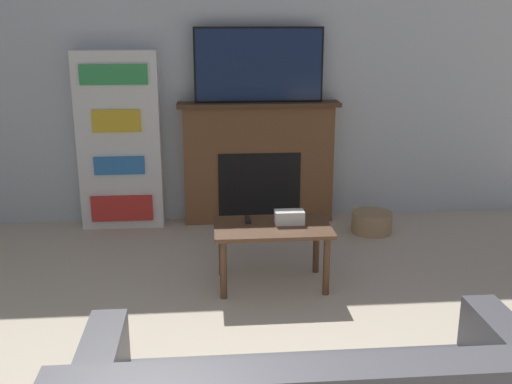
{
  "coord_description": "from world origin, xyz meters",
  "views": [
    {
      "loc": [
        -0.15,
        -1.37,
        1.95
      ],
      "look_at": [
        0.2,
        2.71,
        0.78
      ],
      "focal_mm": 42.0,
      "sensor_mm": 36.0,
      "label": 1
    }
  ],
  "objects_px": {
    "fireplace": "(259,162)",
    "tv": "(259,65)",
    "coffee_table": "(272,235)",
    "bookshelf": "(120,141)",
    "storage_basket": "(372,222)"
  },
  "relations": [
    {
      "from": "fireplace",
      "to": "bookshelf",
      "type": "height_order",
      "value": "bookshelf"
    },
    {
      "from": "bookshelf",
      "to": "storage_basket",
      "type": "bearing_deg",
      "value": -10.24
    },
    {
      "from": "storage_basket",
      "to": "coffee_table",
      "type": "bearing_deg",
      "value": -134.64
    },
    {
      "from": "bookshelf",
      "to": "storage_basket",
      "type": "height_order",
      "value": "bookshelf"
    },
    {
      "from": "bookshelf",
      "to": "storage_basket",
      "type": "distance_m",
      "value": 2.53
    },
    {
      "from": "tv",
      "to": "bookshelf",
      "type": "xyz_separation_m",
      "value": [
        -1.33,
        -0.0,
        -0.7
      ]
    },
    {
      "from": "fireplace",
      "to": "tv",
      "type": "height_order",
      "value": "tv"
    },
    {
      "from": "tv",
      "to": "coffee_table",
      "type": "relative_size",
      "value": 1.4
    },
    {
      "from": "coffee_table",
      "to": "storage_basket",
      "type": "bearing_deg",
      "value": 45.36
    },
    {
      "from": "tv",
      "to": "coffee_table",
      "type": "xyz_separation_m",
      "value": [
        -0.03,
        -1.52,
        -1.14
      ]
    },
    {
      "from": "tv",
      "to": "bookshelf",
      "type": "relative_size",
      "value": 0.72
    },
    {
      "from": "tv",
      "to": "coffee_table",
      "type": "distance_m",
      "value": 1.91
    },
    {
      "from": "fireplace",
      "to": "tv",
      "type": "xyz_separation_m",
      "value": [
        0.0,
        -0.02,
        0.95
      ]
    },
    {
      "from": "fireplace",
      "to": "storage_basket",
      "type": "distance_m",
      "value": 1.24
    },
    {
      "from": "bookshelf",
      "to": "storage_basket",
      "type": "xyz_separation_m",
      "value": [
        2.38,
        -0.43,
        -0.74
      ]
    }
  ]
}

